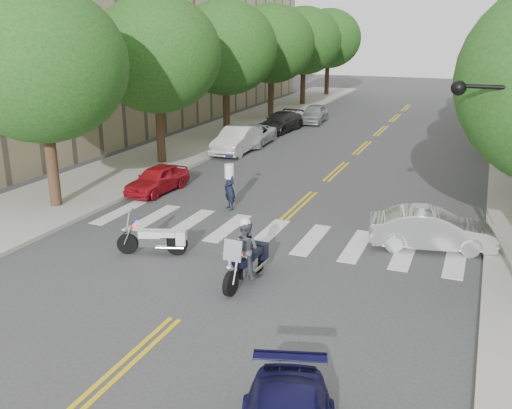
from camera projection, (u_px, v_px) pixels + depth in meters
The scene contains 17 objects.
ground at pixel (175, 319), 14.13m from camera, with size 140.00×140.00×0.00m, color #38383A.
sidewalk_left at pixel (217, 135), 36.93m from camera, with size 5.00×60.00×0.15m, color #9E9991.
tree_l_0 at pixel (41, 65), 20.90m from camera, with size 6.40×6.40×8.45m.
tree_l_1 at pixel (157, 54), 27.96m from camera, with size 6.40×6.40×8.45m.
tree_l_2 at pixel (225, 48), 35.02m from camera, with size 6.40×6.40×8.45m.
tree_l_3 at pixel (271, 44), 42.08m from camera, with size 6.40×6.40×8.45m.
tree_l_4 at pixel (304, 41), 49.14m from camera, with size 6.40×6.40×8.45m.
tree_l_5 at pixel (328, 39), 56.21m from camera, with size 6.40×6.40×8.45m.
motorcycle_police at pixel (246, 254), 15.92m from camera, with size 0.83×2.39×1.94m.
motorcycle_parked at pixel (158, 239), 17.96m from camera, with size 2.18×1.04×1.45m.
officer_standing at pixel (230, 188), 22.23m from camera, with size 0.64×0.42×1.75m, color black.
convertible at pixel (432, 229), 18.40m from camera, with size 1.38×3.96×1.31m, color #B3B2B5.
parked_car_a at pixel (157, 179), 24.60m from camera, with size 1.38×3.44×1.17m, color #AF121D.
parked_car_b at pixel (237, 140), 32.06m from camera, with size 1.54×4.42×1.46m, color silver.
parked_car_c at pixel (253, 135), 34.19m from camera, with size 1.92×4.17×1.16m, color #B5B8BD.
parked_car_d at pixel (281, 122), 38.53m from camera, with size 1.78×4.39×1.27m, color black.
parked_car_e at pixel (314, 114), 41.83m from camera, with size 1.59×3.94×1.34m, color gray.
Camera 1 is at (6.60, -10.92, 7.00)m, focal length 40.00 mm.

